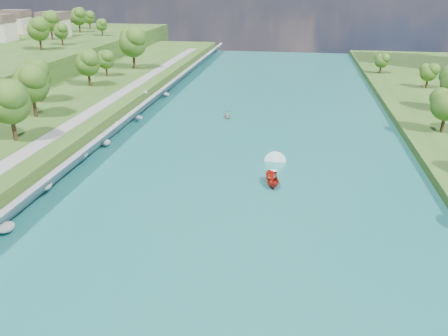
# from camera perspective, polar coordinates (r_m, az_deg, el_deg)

# --- Properties ---
(ground) EXTENTS (260.00, 260.00, 0.00)m
(ground) POSITION_cam_1_polar(r_m,az_deg,el_deg) (54.25, 0.72, -6.98)
(ground) COLOR #2D5119
(ground) RESTS_ON ground
(river_water) EXTENTS (55.00, 240.00, 0.10)m
(river_water) POSITION_cam_1_polar(r_m,az_deg,el_deg) (72.07, 3.14, 1.00)
(river_water) COLOR #1A6560
(river_water) RESTS_ON ground
(ridge_west) EXTENTS (60.00, 120.00, 9.00)m
(ridge_west) POSITION_cam_1_polar(r_m,az_deg,el_deg) (168.84, -23.41, 13.68)
(ridge_west) COLOR #2D5119
(ridge_west) RESTS_ON ground
(riprap_bank) EXTENTS (3.95, 236.00, 4.14)m
(riprap_bank) POSITION_cam_1_polar(r_m,az_deg,el_deg) (77.57, -16.26, 3.09)
(riprap_bank) COLOR slate
(riprap_bank) RESTS_ON ground
(riverside_path) EXTENTS (3.00, 200.00, 0.10)m
(riverside_path) POSITION_cam_1_polar(r_m,az_deg,el_deg) (80.78, -20.44, 4.67)
(riverside_path) COLOR gray
(riverside_path) RESTS_ON berm_west
(ridge_houses) EXTENTS (29.50, 29.50, 8.40)m
(ridge_houses) POSITION_cam_1_polar(r_m,az_deg,el_deg) (175.39, -24.79, 16.69)
(ridge_houses) COLOR beige
(ridge_houses) RESTS_ON ridge_west
(trees_ridge) EXTENTS (19.83, 64.04, 10.91)m
(trees_ridge) POSITION_cam_1_polar(r_m,az_deg,el_deg) (164.94, -20.03, 17.33)
(trees_ridge) COLOR #264913
(trees_ridge) RESTS_ON ridge_west
(motorboat) EXTENTS (3.60, 19.14, 2.09)m
(motorboat) POSITION_cam_1_polar(r_m,az_deg,el_deg) (64.48, 6.35, -1.13)
(motorboat) COLOR #B41A0E
(motorboat) RESTS_ON river_water
(raft) EXTENTS (2.72, 3.25, 1.53)m
(raft) POSITION_cam_1_polar(r_m,az_deg,el_deg) (94.65, 0.40, 6.78)
(raft) COLOR gray
(raft) RESTS_ON river_water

